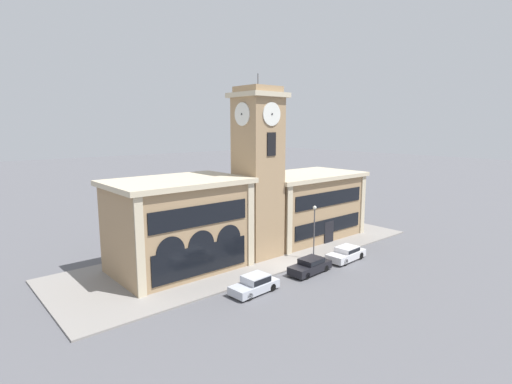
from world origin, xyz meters
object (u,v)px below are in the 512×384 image
object	(u,v)px
parked_car_far	(346,253)
street_lamp	(314,224)
parked_car_mid	(310,265)
parked_car_near	(255,284)

from	to	relation	value
parked_car_far	street_lamp	distance (m)	4.41
street_lamp	parked_car_mid	bearing A→B (deg)	-143.54
parked_car_mid	street_lamp	world-z (taller)	street_lamp
parked_car_mid	street_lamp	xyz separation A→B (m)	(2.85, 2.11, 2.99)
parked_car_near	parked_car_far	size ratio (longest dim) A/B	0.93
parked_car_far	street_lamp	world-z (taller)	street_lamp
parked_car_mid	parked_car_near	bearing A→B (deg)	-3.33
parked_car_far	street_lamp	bearing A→B (deg)	-43.94
parked_car_near	parked_car_mid	size ratio (longest dim) A/B	0.95
parked_car_near	parked_car_mid	bearing A→B (deg)	176.67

